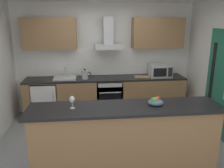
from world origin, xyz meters
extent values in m
cube|color=gray|center=(0.00, 0.00, -0.01)|extent=(5.23, 4.53, 0.02)
cube|color=white|center=(0.00, 1.83, 1.30)|extent=(5.23, 0.12, 2.60)
cube|color=white|center=(0.00, 1.75, 1.23)|extent=(3.60, 0.02, 0.66)
cube|color=olive|center=(0.00, 1.45, 0.43)|extent=(3.73, 0.60, 0.86)
cube|color=black|center=(0.00, 1.45, 0.88)|extent=(3.73, 0.60, 0.04)
cube|color=olive|center=(0.11, -0.76, 0.49)|extent=(2.68, 0.52, 0.98)
cube|color=black|center=(0.11, -0.76, 1.00)|extent=(2.78, 0.64, 0.04)
cube|color=olive|center=(-1.24, 1.60, 1.91)|extent=(1.19, 0.32, 0.70)
cube|color=olive|center=(1.24, 1.60, 1.91)|extent=(1.19, 0.32, 0.70)
cube|color=#1E664C|center=(2.10, 0.25, 1.02)|extent=(0.04, 0.85, 2.05)
cube|color=black|center=(2.08, 0.49, 1.13)|extent=(0.01, 0.11, 1.31)
cube|color=slate|center=(0.08, 1.43, 0.46)|extent=(0.60, 0.56, 0.80)
cube|color=black|center=(0.08, 1.13, 0.40)|extent=(0.50, 0.02, 0.48)
cube|color=#B7BABC|center=(0.08, 1.13, 0.80)|extent=(0.54, 0.02, 0.09)
cylinder|color=#B7BABC|center=(0.08, 1.10, 0.64)|extent=(0.49, 0.02, 0.02)
cube|color=white|center=(-1.40, 1.43, 0.42)|extent=(0.58, 0.56, 0.85)
cube|color=silver|center=(-1.40, 1.14, 0.43)|extent=(0.55, 0.02, 0.80)
cylinder|color=#B7BABC|center=(-1.18, 1.12, 0.47)|extent=(0.02, 0.02, 0.38)
cube|color=#B7BABC|center=(1.29, 1.40, 1.05)|extent=(0.50, 0.36, 0.30)
cube|color=black|center=(1.23, 1.21, 1.05)|extent=(0.30, 0.02, 0.19)
cube|color=black|center=(1.47, 1.21, 1.05)|extent=(0.10, 0.01, 0.21)
cube|color=silver|center=(-0.94, 1.43, 0.92)|extent=(0.50, 0.40, 0.04)
cylinder|color=#B7BABC|center=(-0.94, 1.55, 1.03)|extent=(0.03, 0.03, 0.26)
cylinder|color=#B7BABC|center=(-0.94, 1.47, 1.15)|extent=(0.03, 0.16, 0.03)
cylinder|color=#B7BABC|center=(-0.48, 1.39, 1.00)|extent=(0.15, 0.15, 0.20)
sphere|color=black|center=(-0.48, 1.39, 1.11)|extent=(0.06, 0.06, 0.06)
cone|color=#B7BABC|center=(-0.58, 1.39, 1.04)|extent=(0.09, 0.04, 0.07)
torus|color=black|center=(-0.39, 1.39, 1.01)|extent=(0.11, 0.02, 0.11)
cube|color=#B7BABC|center=(0.08, 1.53, 1.62)|extent=(0.62, 0.45, 0.12)
cube|color=#B7BABC|center=(0.08, 1.58, 1.98)|extent=(0.22, 0.22, 0.60)
cylinder|color=silver|center=(-0.64, -0.74, 1.02)|extent=(0.07, 0.07, 0.01)
cylinder|color=silver|center=(-0.64, -0.74, 1.07)|extent=(0.01, 0.01, 0.09)
ellipsoid|color=silver|center=(-0.64, -0.74, 1.15)|extent=(0.08, 0.08, 0.10)
ellipsoid|color=slate|center=(0.56, -0.72, 1.05)|extent=(0.22, 0.22, 0.09)
sphere|color=#66B233|center=(0.52, -0.74, 1.10)|extent=(0.07, 0.07, 0.07)
sphere|color=red|center=(0.60, -0.69, 1.10)|extent=(0.07, 0.07, 0.07)
sphere|color=#66B233|center=(0.56, -0.72, 1.10)|extent=(0.07, 0.07, 0.07)
cube|color=tan|center=(0.85, 1.40, 0.91)|extent=(0.36, 0.25, 0.02)
camera|label=1|loc=(-0.41, -3.80, 2.21)|focal=37.09mm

